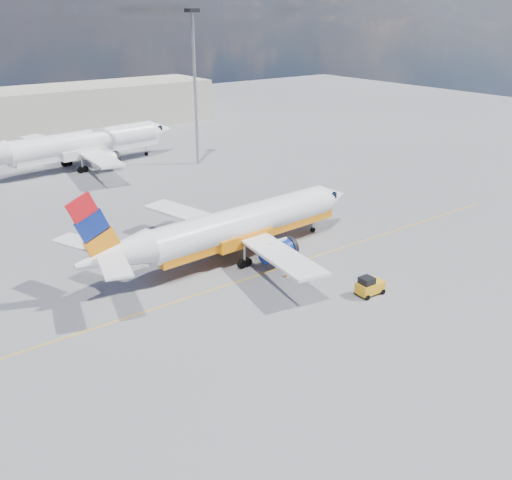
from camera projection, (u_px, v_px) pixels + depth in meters
ground at (253, 297)px, 45.15m from camera, size 240.00×240.00×0.00m
taxi_line at (232, 283)px, 47.38m from camera, size 70.00×0.15×0.01m
terminal_main at (27, 113)px, 102.06m from camera, size 70.00×14.00×8.00m
main_jet at (237, 226)px, 51.27m from camera, size 30.03×23.71×9.10m
second_jet at (78, 145)px, 80.53m from camera, size 33.47×26.29×10.14m
gse_tug at (369, 286)px, 45.27m from camera, size 2.29×1.45×1.60m
traffic_cone at (287, 274)px, 48.49m from camera, size 0.42×0.42×0.59m
floodlight_mast at (195, 74)px, 79.34m from camera, size 1.55×1.55×21.30m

